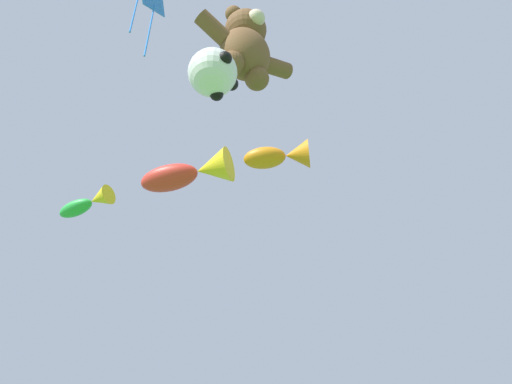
{
  "coord_description": "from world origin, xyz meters",
  "views": [
    {
      "loc": [
        -3.69,
        0.76,
        1.06
      ],
      "look_at": [
        0.23,
        6.22,
        7.87
      ],
      "focal_mm": 40.0,
      "sensor_mm": 36.0,
      "label": 1
    }
  ],
  "objects_px": {
    "fish_kite_emerald": "(88,203)",
    "teddy_bear_kite": "(245,46)",
    "fish_kite_crimson": "(191,173)",
    "soccer_ball_kite": "(213,73)",
    "fish_kite_tangerine": "(281,156)"
  },
  "relations": [
    {
      "from": "soccer_ball_kite",
      "to": "fish_kite_emerald",
      "type": "xyz_separation_m",
      "value": [
        0.03,
        5.65,
        1.64
      ]
    },
    {
      "from": "soccer_ball_kite",
      "to": "fish_kite_tangerine",
      "type": "distance_m",
      "value": 3.86
    },
    {
      "from": "teddy_bear_kite",
      "to": "fish_kite_emerald",
      "type": "bearing_deg",
      "value": 96.38
    },
    {
      "from": "teddy_bear_kite",
      "to": "fish_kite_crimson",
      "type": "distance_m",
      "value": 3.53
    },
    {
      "from": "soccer_ball_kite",
      "to": "fish_kite_crimson",
      "type": "distance_m",
      "value": 4.21
    },
    {
      "from": "fish_kite_tangerine",
      "to": "soccer_ball_kite",
      "type": "bearing_deg",
      "value": -146.3
    },
    {
      "from": "fish_kite_emerald",
      "to": "teddy_bear_kite",
      "type": "bearing_deg",
      "value": -83.62
    },
    {
      "from": "fish_kite_crimson",
      "to": "fish_kite_emerald",
      "type": "distance_m",
      "value": 2.62
    },
    {
      "from": "fish_kite_crimson",
      "to": "fish_kite_tangerine",
      "type": "bearing_deg",
      "value": -50.02
    },
    {
      "from": "teddy_bear_kite",
      "to": "soccer_ball_kite",
      "type": "bearing_deg",
      "value": -172.23
    },
    {
      "from": "soccer_ball_kite",
      "to": "fish_kite_emerald",
      "type": "relative_size",
      "value": 0.57
    },
    {
      "from": "soccer_ball_kite",
      "to": "fish_kite_emerald",
      "type": "height_order",
      "value": "fish_kite_emerald"
    },
    {
      "from": "teddy_bear_kite",
      "to": "fish_kite_crimson",
      "type": "relative_size",
      "value": 0.98
    },
    {
      "from": "fish_kite_tangerine",
      "to": "fish_kite_crimson",
      "type": "relative_size",
      "value": 0.68
    },
    {
      "from": "fish_kite_emerald",
      "to": "soccer_ball_kite",
      "type": "bearing_deg",
      "value": -90.34
    }
  ]
}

